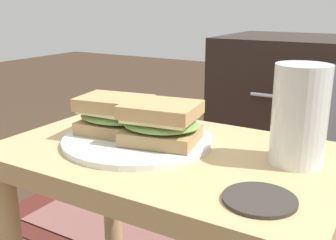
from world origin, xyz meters
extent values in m
cube|color=tan|center=(0.00, 0.00, 0.44)|extent=(0.56, 0.36, 0.04)
cylinder|color=tan|center=(-0.25, 0.14, 0.21)|extent=(0.04, 0.04, 0.43)
cylinder|color=silver|center=(-0.07, 0.72, 0.41)|extent=(0.08, 0.01, 0.01)
cylinder|color=silver|center=(-0.07, 0.72, 0.19)|extent=(0.08, 0.01, 0.01)
cube|color=#4C1E19|center=(-0.21, 0.51, 0.00)|extent=(1.21, 0.69, 0.01)
cube|color=brown|center=(-0.21, 0.51, 0.01)|extent=(0.99, 0.57, 0.00)
cylinder|color=silver|center=(-0.06, 0.00, 0.47)|extent=(0.26, 0.26, 0.01)
cube|color=tan|center=(-0.11, 0.00, 0.48)|extent=(0.13, 0.10, 0.02)
ellipsoid|color=#729E4C|center=(-0.11, 0.00, 0.50)|extent=(0.14, 0.11, 0.02)
cube|color=beige|center=(-0.11, 0.00, 0.51)|extent=(0.12, 0.08, 0.01)
cube|color=tan|center=(-0.11, 0.00, 0.53)|extent=(0.13, 0.11, 0.02)
cube|color=tan|center=(-0.01, 0.00, 0.48)|extent=(0.14, 0.12, 0.02)
ellipsoid|color=#729E4C|center=(-0.01, 0.00, 0.50)|extent=(0.15, 0.13, 0.02)
cube|color=beige|center=(-0.01, 0.00, 0.51)|extent=(0.12, 0.11, 0.01)
cube|color=tan|center=(-0.01, 0.00, 0.53)|extent=(0.13, 0.11, 0.02)
cylinder|color=silver|center=(0.20, 0.05, 0.54)|extent=(0.08, 0.08, 0.15)
cylinder|color=#B26014|center=(0.20, 0.05, 0.52)|extent=(0.07, 0.07, 0.12)
cylinder|color=white|center=(0.20, 0.05, 0.59)|extent=(0.07, 0.07, 0.01)
cylinder|color=#332D28|center=(0.19, -0.10, 0.46)|extent=(0.09, 0.09, 0.01)
camera|label=1|loc=(0.32, -0.54, 0.69)|focal=43.04mm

